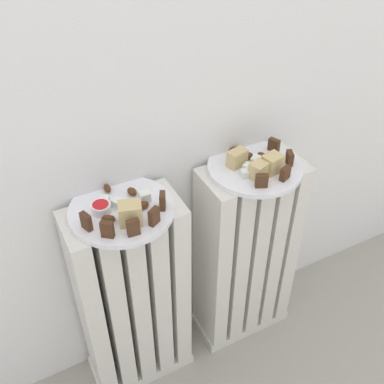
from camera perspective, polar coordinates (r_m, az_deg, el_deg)
The scene contains 33 objects.
radiator_left at distance 1.24m, azimuth -7.29°, elevation -13.10°, with size 0.28×0.14×0.60m.
radiator_right at distance 1.35m, azimuth 6.62°, elevation -7.80°, with size 0.28×0.14×0.60m.
plate_left at distance 1.02m, azimuth -8.70°, elevation -2.18°, with size 0.23×0.23×0.01m, color white.
plate_right at distance 1.14m, azimuth 7.76°, elevation 3.04°, with size 0.23×0.23×0.01m, color white.
dark_cake_slice_left_0 at distance 0.97m, azimuth -12.96°, elevation -3.58°, with size 0.03×0.01×0.04m, color #472B19.
dark_cake_slice_left_1 at distance 0.94m, azimuth -10.45°, elevation -4.58°, with size 0.03×0.01×0.04m, color #472B19.
dark_cake_slice_left_2 at distance 0.94m, azimuth -7.28°, elevation -4.37°, with size 0.03×0.01×0.04m, color #472B19.
dark_cake_slice_left_3 at distance 0.96m, azimuth -4.71°, elevation -3.02°, with size 0.03×0.01×0.04m, color #472B19.
dark_cake_slice_left_4 at distance 0.99m, azimuth -3.67°, elevation -1.10°, with size 0.03×0.01×0.04m, color #472B19.
marble_cake_slice_left_0 at distance 0.96m, azimuth -7.63°, elevation -2.65°, with size 0.05×0.04×0.05m, color tan.
turkish_delight_left_0 at distance 1.02m, azimuth -5.87°, elevation -0.56°, with size 0.02×0.02×0.02m, color white.
turkish_delight_left_1 at distance 1.02m, azimuth -10.77°, elevation -1.06°, with size 0.02×0.02×0.02m, color white.
turkish_delight_left_2 at distance 1.01m, azimuth -9.24°, elevation -1.36°, with size 0.02×0.02×0.02m, color white.
medjool_date_left_0 at distance 1.00m, azimuth -6.09°, elevation -1.64°, with size 0.03×0.02×0.02m, color #4C2814.
medjool_date_left_1 at distance 1.06m, azimuth -10.44°, elevation 0.45°, with size 0.03×0.01×0.02m, color #4C2814.
medjool_date_left_2 at distance 1.04m, azimuth -7.43°, elevation 0.06°, with size 0.03×0.02×0.02m, color #4C2814.
medjool_date_left_3 at distance 0.98m, azimuth -10.30°, elevation -3.29°, with size 0.03×0.02×0.02m, color #4C2814.
jam_bowl_left at distance 1.00m, azimuth -11.20°, elevation -1.92°, with size 0.04×0.04×0.02m.
dark_cake_slice_right_0 at distance 1.06m, azimuth 8.61°, elevation 1.39°, with size 0.03×0.01×0.03m, color #472B19.
dark_cake_slice_right_1 at distance 1.09m, azimuth 11.46°, elevation 2.29°, with size 0.03×0.01×0.03m, color #472B19.
dark_cake_slice_right_2 at distance 1.15m, azimuth 11.98°, elevation 4.13°, with size 0.03×0.01×0.03m, color #472B19.
dark_cake_slice_right_3 at distance 1.19m, azimuth 10.10°, elevation 5.74°, with size 0.03×0.01×0.03m, color #472B19.
marble_cake_slice_right_0 at distance 1.09m, azimuth 8.22°, elevation 2.66°, with size 0.04×0.03×0.04m, color tan.
marble_cake_slice_right_1 at distance 1.12m, azimuth 5.60°, elevation 4.18°, with size 0.05×0.03×0.04m, color tan.
marble_cake_slice_right_2 at distance 1.11m, azimuth 9.92°, elevation 3.50°, with size 0.04×0.04×0.04m, color tan.
turkish_delight_right_0 at distance 1.13m, azimuth 8.04°, elevation 3.71°, with size 0.03×0.03×0.03m, color white.
turkish_delight_right_1 at distance 1.09m, azimuth 6.58°, elevation 2.28°, with size 0.02×0.02×0.02m, color white.
turkish_delight_right_2 at distance 1.11m, azimuth 6.96°, elevation 2.97°, with size 0.02×0.02×0.02m, color white.
medjool_date_right_0 at distance 1.15m, azimuth 10.52°, elevation 3.77°, with size 0.02×0.01×0.02m, color #4C2814.
medjool_date_right_1 at distance 1.16m, azimuth 8.68°, elevation 4.47°, with size 0.03×0.02×0.02m, color #4C2814.
medjool_date_right_2 at distance 1.15m, azimuth 6.98°, elevation 4.45°, with size 0.03×0.02×0.02m, color #4C2814.
medjool_date_right_3 at distance 1.18m, azimuth 5.34°, elevation 5.25°, with size 0.03×0.02×0.01m, color #4C2814.
fork at distance 1.15m, azimuth 10.06°, elevation 3.43°, with size 0.02×0.09×0.00m.
Camera 1 is at (-0.38, -0.46, 1.27)m, focal length 43.11 mm.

